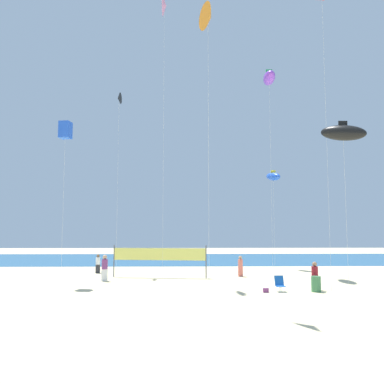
{
  "coord_description": "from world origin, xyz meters",
  "views": [
    {
      "loc": [
        0.94,
        -17.51,
        3.57
      ],
      "look_at": [
        1.57,
        9.78,
        6.16
      ],
      "focal_mm": 37.1,
      "sensor_mm": 36.0,
      "label": 1
    }
  ],
  "objects_px": {
    "beachgoer_maroon_shirt": "(315,275)",
    "beach_handbag": "(266,290)",
    "folding_beach_chair": "(280,283)",
    "kite_orange_delta": "(208,17)",
    "beachgoer_plum_shirt": "(105,267)",
    "kite_violet_inflatable": "(269,78)",
    "kite_black_inflatable": "(343,133)",
    "volleyball_net": "(159,256)",
    "kite_pink_delta": "(164,6)",
    "beachgoer_white_shirt": "(98,263)",
    "kite_black_delta": "(119,99)",
    "kite_blue_box": "(65,130)",
    "kite_blue_inflatable": "(273,177)",
    "trash_barrel": "(316,284)",
    "beachgoer_coral_shirt": "(240,265)"
  },
  "relations": [
    {
      "from": "kite_blue_box",
      "to": "kite_black_inflatable",
      "type": "relative_size",
      "value": 1.21
    },
    {
      "from": "beachgoer_maroon_shirt",
      "to": "beachgoer_coral_shirt",
      "type": "bearing_deg",
      "value": 28.58
    },
    {
      "from": "beachgoer_plum_shirt",
      "to": "kite_orange_delta",
      "type": "xyz_separation_m",
      "value": [
        6.75,
        -8.27,
        13.75
      ]
    },
    {
      "from": "beachgoer_maroon_shirt",
      "to": "beach_handbag",
      "type": "height_order",
      "value": "beachgoer_maroon_shirt"
    },
    {
      "from": "folding_beach_chair",
      "to": "beachgoer_white_shirt",
      "type": "bearing_deg",
      "value": 112.89
    },
    {
      "from": "volleyball_net",
      "to": "beachgoer_plum_shirt",
      "type": "bearing_deg",
      "value": -152.05
    },
    {
      "from": "beachgoer_maroon_shirt",
      "to": "beachgoer_white_shirt",
      "type": "height_order",
      "value": "beachgoer_maroon_shirt"
    },
    {
      "from": "beach_handbag",
      "to": "kite_orange_delta",
      "type": "distance_m",
      "value": 15.27
    },
    {
      "from": "folding_beach_chair",
      "to": "kite_orange_delta",
      "type": "height_order",
      "value": "kite_orange_delta"
    },
    {
      "from": "beachgoer_plum_shirt",
      "to": "beach_handbag",
      "type": "bearing_deg",
      "value": -90.65
    },
    {
      "from": "kite_orange_delta",
      "to": "kite_black_inflatable",
      "type": "relative_size",
      "value": 1.69
    },
    {
      "from": "beachgoer_plum_shirt",
      "to": "kite_pink_delta",
      "type": "height_order",
      "value": "kite_pink_delta"
    },
    {
      "from": "beach_handbag",
      "to": "kite_blue_inflatable",
      "type": "distance_m",
      "value": 17.13
    },
    {
      "from": "beach_handbag",
      "to": "kite_blue_box",
      "type": "distance_m",
      "value": 17.2
    },
    {
      "from": "beachgoer_white_shirt",
      "to": "kite_pink_delta",
      "type": "xyz_separation_m",
      "value": [
        5.5,
        -3.57,
        20.23
      ]
    },
    {
      "from": "beachgoer_white_shirt",
      "to": "volleyball_net",
      "type": "xyz_separation_m",
      "value": [
        5.24,
        -3.1,
        0.8
      ]
    },
    {
      "from": "kite_pink_delta",
      "to": "kite_black_inflatable",
      "type": "xyz_separation_m",
      "value": [
        9.75,
        -9.76,
        -12.51
      ]
    },
    {
      "from": "folding_beach_chair",
      "to": "kite_black_delta",
      "type": "height_order",
      "value": "kite_black_delta"
    },
    {
      "from": "beachgoer_coral_shirt",
      "to": "kite_pink_delta",
      "type": "relative_size",
      "value": 0.07
    },
    {
      "from": "beachgoer_maroon_shirt",
      "to": "kite_orange_delta",
      "type": "bearing_deg",
      "value": 122.54
    },
    {
      "from": "beach_handbag",
      "to": "beachgoer_plum_shirt",
      "type": "bearing_deg",
      "value": 152.58
    },
    {
      "from": "beachgoer_maroon_shirt",
      "to": "kite_blue_inflatable",
      "type": "relative_size",
      "value": 0.18
    },
    {
      "from": "trash_barrel",
      "to": "kite_black_inflatable",
      "type": "distance_m",
      "value": 8.72
    },
    {
      "from": "beachgoer_maroon_shirt",
      "to": "kite_orange_delta",
      "type": "xyz_separation_m",
      "value": [
        -6.56,
        -3.87,
        13.82
      ]
    },
    {
      "from": "folding_beach_chair",
      "to": "kite_blue_box",
      "type": "distance_m",
      "value": 17.6
    },
    {
      "from": "kite_blue_box",
      "to": "kite_violet_inflatable",
      "type": "height_order",
      "value": "kite_violet_inflatable"
    },
    {
      "from": "kite_orange_delta",
      "to": "kite_black_delta",
      "type": "bearing_deg",
      "value": 116.37
    },
    {
      "from": "beach_handbag",
      "to": "kite_orange_delta",
      "type": "xyz_separation_m",
      "value": [
        -3.43,
        -2.99,
        14.58
      ]
    },
    {
      "from": "beach_handbag",
      "to": "kite_violet_inflatable",
      "type": "height_order",
      "value": "kite_violet_inflatable"
    },
    {
      "from": "beachgoer_coral_shirt",
      "to": "kite_blue_box",
      "type": "distance_m",
      "value": 16.24
    },
    {
      "from": "kite_pink_delta",
      "to": "kite_black_delta",
      "type": "height_order",
      "value": "kite_pink_delta"
    },
    {
      "from": "beachgoer_maroon_shirt",
      "to": "folding_beach_chair",
      "type": "bearing_deg",
      "value": 104.69
    },
    {
      "from": "beachgoer_white_shirt",
      "to": "trash_barrel",
      "type": "height_order",
      "value": "beachgoer_white_shirt"
    },
    {
      "from": "kite_violet_inflatable",
      "to": "kite_black_inflatable",
      "type": "bearing_deg",
      "value": -86.3
    },
    {
      "from": "kite_black_delta",
      "to": "beachgoer_maroon_shirt",
      "type": "bearing_deg",
      "value": -36.73
    },
    {
      "from": "kite_pink_delta",
      "to": "kite_blue_inflatable",
      "type": "height_order",
      "value": "kite_pink_delta"
    },
    {
      "from": "volleyball_net",
      "to": "kite_blue_inflatable",
      "type": "bearing_deg",
      "value": 34.57
    },
    {
      "from": "folding_beach_chair",
      "to": "kite_pink_delta",
      "type": "bearing_deg",
      "value": 109.25
    },
    {
      "from": "kite_violet_inflatable",
      "to": "beachgoer_plum_shirt",
      "type": "bearing_deg",
      "value": -159.69
    },
    {
      "from": "beach_handbag",
      "to": "beachgoer_white_shirt",
      "type": "bearing_deg",
      "value": 138.55
    },
    {
      "from": "volleyball_net",
      "to": "kite_pink_delta",
      "type": "height_order",
      "value": "kite_pink_delta"
    },
    {
      "from": "kite_black_inflatable",
      "to": "kite_violet_inflatable",
      "type": "bearing_deg",
      "value": 93.7
    },
    {
      "from": "kite_blue_box",
      "to": "beachgoer_maroon_shirt",
      "type": "bearing_deg",
      "value": -12.75
    },
    {
      "from": "folding_beach_chair",
      "to": "kite_blue_inflatable",
      "type": "xyz_separation_m",
      "value": [
        2.98,
        14.0,
        8.13
      ]
    },
    {
      "from": "volleyball_net",
      "to": "beach_handbag",
      "type": "bearing_deg",
      "value": -48.18
    },
    {
      "from": "volleyball_net",
      "to": "folding_beach_chair",
      "type": "bearing_deg",
      "value": -42.93
    },
    {
      "from": "beachgoer_plum_shirt",
      "to": "trash_barrel",
      "type": "height_order",
      "value": "beachgoer_plum_shirt"
    },
    {
      "from": "beachgoer_coral_shirt",
      "to": "beachgoer_plum_shirt",
      "type": "xyz_separation_m",
      "value": [
        -9.86,
        -2.48,
        0.13
      ]
    },
    {
      "from": "beachgoer_maroon_shirt",
      "to": "kite_violet_inflatable",
      "type": "bearing_deg",
      "value": 4.73
    },
    {
      "from": "kite_orange_delta",
      "to": "kite_blue_inflatable",
      "type": "height_order",
      "value": "kite_orange_delta"
    }
  ]
}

